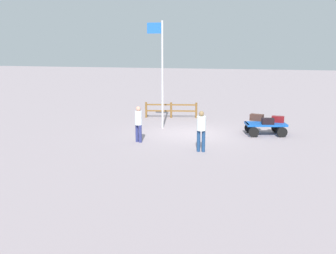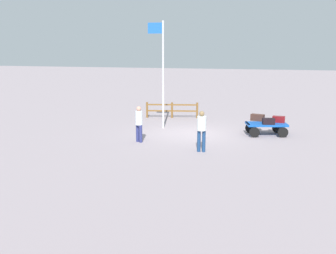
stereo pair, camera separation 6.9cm
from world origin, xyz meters
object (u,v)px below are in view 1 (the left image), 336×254
(suitcase_olive, at_px, (278,119))
(worker_lead, at_px, (201,128))
(luggage_cart, at_px, (265,126))
(suitcase_tan, at_px, (268,121))
(worker_trailing, at_px, (138,122))
(suitcase_maroon, at_px, (257,117))
(flagpole, at_px, (161,67))

(suitcase_olive, xyz_separation_m, worker_lead, (3.01, 4.27, 0.27))
(luggage_cart, xyz_separation_m, worker_lead, (2.43, 3.89, 0.58))
(suitcase_tan, bearing_deg, worker_lead, 54.77)
(luggage_cart, relative_size, worker_trailing, 1.30)
(suitcase_olive, xyz_separation_m, worker_trailing, (6.00, 3.37, 0.19))
(suitcase_tan, xyz_separation_m, worker_lead, (2.55, 3.61, 0.27))
(suitcase_tan, relative_size, worker_trailing, 0.38)
(worker_lead, bearing_deg, suitcase_olive, -125.21)
(luggage_cart, distance_m, suitcase_tan, 0.43)
(suitcase_tan, bearing_deg, worker_trailing, 26.05)
(suitcase_maroon, height_order, worker_lead, worker_lead)
(luggage_cart, distance_m, flagpole, 6.00)
(luggage_cart, distance_m, suitcase_olive, 0.76)
(suitcase_maroon, bearing_deg, worker_lead, 65.79)
(suitcase_tan, bearing_deg, flagpole, -6.01)
(suitcase_olive, distance_m, worker_lead, 5.23)
(luggage_cart, relative_size, suitcase_maroon, 3.00)
(suitcase_maroon, height_order, worker_trailing, worker_trailing)
(worker_lead, height_order, worker_trailing, worker_lead)
(suitcase_maroon, distance_m, flagpole, 5.46)
(suitcase_maroon, relative_size, suitcase_olive, 1.15)
(worker_trailing, bearing_deg, flagpole, -91.75)
(suitcase_tan, bearing_deg, suitcase_olive, -125.08)
(luggage_cart, relative_size, worker_lead, 1.25)
(suitcase_olive, xyz_separation_m, suitcase_tan, (0.46, 0.66, -0.00))
(luggage_cart, bearing_deg, suitcase_olive, -146.89)
(suitcase_olive, distance_m, flagpole, 6.39)
(flagpole, bearing_deg, luggage_cart, 176.84)
(suitcase_olive, bearing_deg, suitcase_tan, 54.92)
(suitcase_maroon, relative_size, worker_trailing, 0.43)
(worker_lead, bearing_deg, suitcase_maroon, -114.21)
(flagpole, bearing_deg, suitcase_olive, -179.19)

